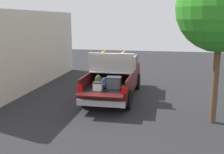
% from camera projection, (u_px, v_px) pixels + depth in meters
% --- Properties ---
extents(ground_plane, '(40.00, 40.00, 0.00)m').
position_uv_depth(ground_plane, '(114.00, 97.00, 13.41)').
color(ground_plane, '#262628').
extents(pickup_truck, '(6.05, 2.06, 2.23)m').
position_uv_depth(pickup_truck, '(116.00, 76.00, 13.55)').
color(pickup_truck, '#470F0F').
rests_on(pickup_truck, ground_plane).
extents(building_facade, '(10.97, 0.36, 4.12)m').
position_uv_depth(building_facade, '(34.00, 50.00, 14.91)').
color(building_facade, beige).
rests_on(building_facade, ground_plane).
extents(tree_background, '(3.02, 3.02, 5.58)m').
position_uv_depth(tree_background, '(221.00, 8.00, 9.27)').
color(tree_background, brown).
rests_on(tree_background, ground_plane).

